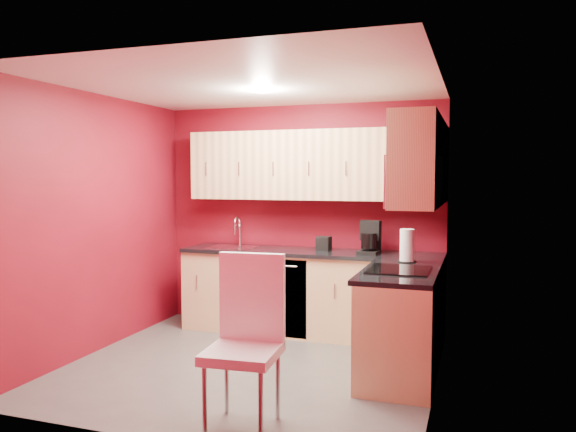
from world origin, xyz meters
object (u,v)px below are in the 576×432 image
Objects in this scene: coffee_maker at (369,237)px; sink at (234,244)px; microwave at (414,182)px; napkin_holder at (324,244)px; dining_chair at (242,343)px; paper_towel at (407,246)px.

sink is at bearing -178.13° from coffee_maker.
microwave is 5.05× the size of napkin_holder.
coffee_maker is at bearing -2.02° from sink.
napkin_holder is 0.13× the size of dining_chair.
napkin_holder is at bearing 87.61° from dining_chair.
sink is at bearing 165.72° from paper_towel.
coffee_maker is 0.52m from napkin_holder.
sink is 1.04m from napkin_holder.
microwave is at bearing -44.56° from napkin_holder.
paper_towel is (0.44, -0.45, -0.02)m from coffee_maker.
paper_towel is at bearing 102.47° from microwave.
coffee_maker is 0.63m from paper_towel.
coffee_maker reaches higher than dining_chair.
coffee_maker is (1.54, -0.05, 0.13)m from sink.
sink is 1.55m from coffee_maker.
dining_chair is at bearing -96.64° from coffee_maker.
microwave is at bearing -77.53° from paper_towel.
coffee_maker is 2.38m from dining_chair.
paper_towel is (-0.11, 0.50, -0.60)m from microwave.
sink reaches higher than coffee_maker.
paper_towel reaches higher than napkin_holder.
microwave is at bearing 49.77° from dining_chair.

